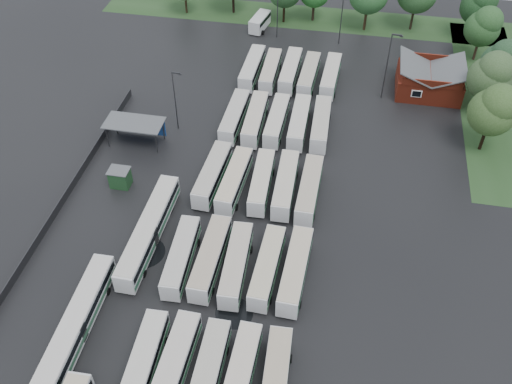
# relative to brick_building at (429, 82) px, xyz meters

# --- Properties ---
(ground) EXTENTS (160.00, 160.00, 0.00)m
(ground) POSITION_rel_brick_building_xyz_m (-24.00, -42.77, -1.87)
(ground) COLOR black
(ground) RESTS_ON ground
(brick_building) EXTENTS (10.07, 8.60, 5.39)m
(brick_building) POSITION_rel_brick_building_xyz_m (0.00, 0.00, 0.00)
(brick_building) COLOR maroon
(brick_building) RESTS_ON ground
(wash_shed) EXTENTS (8.20, 4.20, 3.58)m
(wash_shed) POSITION_rel_brick_building_xyz_m (-41.20, -20.74, 1.12)
(wash_shed) COLOR #2D2D30
(wash_shed) RESTS_ON ground
(utility_hut) EXTENTS (2.70, 2.20, 2.62)m
(utility_hut) POSITION_rel_brick_building_xyz_m (-40.20, -30.17, -0.55)
(utility_hut) COLOR #16391A
(utility_hut) RESTS_ON ground
(grass_strip_north) EXTENTS (80.00, 10.00, 0.01)m
(grass_strip_north) POSITION_rel_brick_building_xyz_m (-22.00, 22.03, -1.86)
(grass_strip_north) COLOR #213F1B
(grass_strip_north) RESTS_ON ground
(grass_strip_east) EXTENTS (10.00, 50.00, 0.01)m
(grass_strip_east) POSITION_rel_brick_building_xyz_m (10.00, 0.03, -1.86)
(grass_strip_east) COLOR #213F1B
(grass_strip_east) RESTS_ON ground
(west_fence) EXTENTS (0.10, 50.00, 1.20)m
(west_fence) POSITION_rel_brick_building_xyz_m (-46.20, -34.77, -1.27)
(west_fence) COLOR #2D2D30
(west_fence) RESTS_ON ground
(bus_r1c0) EXTENTS (2.68, 10.82, 2.99)m
(bus_r1c0) POSITION_rel_brick_building_xyz_m (-28.25, -55.44, -0.22)
(bus_r1c0) COLOR silver
(bus_r1c0) RESTS_ON ground
(bus_r1c1) EXTENTS (2.59, 11.18, 3.10)m
(bus_r1c1) POSITION_rel_brick_building_xyz_m (-25.29, -55.27, -0.16)
(bus_r1c1) COLOR silver
(bus_r1c1) RESTS_ON ground
(bus_r1c2) EXTENTS (2.44, 10.84, 3.01)m
(bus_r1c2) POSITION_rel_brick_building_xyz_m (-21.94, -55.36, -0.21)
(bus_r1c2) COLOR silver
(bus_r1c2) RESTS_ON ground
(bus_r1c3) EXTENTS (2.46, 10.73, 2.97)m
(bus_r1c3) POSITION_rel_brick_building_xyz_m (-18.93, -55.06, -0.23)
(bus_r1c3) COLOR silver
(bus_r1c3) RESTS_ON ground
(bus_r1c4) EXTENTS (2.80, 10.79, 2.98)m
(bus_r1c4) POSITION_rel_brick_building_xyz_m (-15.56, -55.00, -0.23)
(bus_r1c4) COLOR silver
(bus_r1c4) RESTS_ON ground
(bus_r2c0) EXTENTS (2.73, 10.69, 2.95)m
(bus_r2c0) POSITION_rel_brick_building_xyz_m (-28.48, -41.87, -0.24)
(bus_r2c0) COLOR silver
(bus_r2c0) RESTS_ON ground
(bus_r2c1) EXTENTS (2.48, 11.10, 3.08)m
(bus_r2c1) POSITION_rel_brick_building_xyz_m (-25.17, -41.49, -0.17)
(bus_r2c1) COLOR silver
(bus_r2c1) RESTS_ON ground
(bus_r2c2) EXTENTS (2.79, 10.88, 3.00)m
(bus_r2c2) POSITION_rel_brick_building_xyz_m (-22.15, -41.85, -0.22)
(bus_r2c2) COLOR silver
(bus_r2c2) RESTS_ON ground
(bus_r2c3) EXTENTS (2.60, 10.70, 2.96)m
(bus_r2c3) POSITION_rel_brick_building_xyz_m (-18.69, -41.55, -0.24)
(bus_r2c3) COLOR silver
(bus_r2c3) RESTS_ON ground
(bus_r2c4) EXTENTS (2.68, 11.10, 3.07)m
(bus_r2c4) POSITION_rel_brick_building_xyz_m (-15.55, -41.45, -0.18)
(bus_r2c4) COLOR silver
(bus_r2c4) RESTS_ON ground
(bus_r3c0) EXTENTS (2.87, 11.13, 3.07)m
(bus_r3c0) POSITION_rel_brick_building_xyz_m (-28.37, -27.70, -0.18)
(bus_r3c0) COLOR silver
(bus_r3c0) RESTS_ON ground
(bus_r3c1) EXTENTS (2.83, 10.97, 3.03)m
(bus_r3c1) POSITION_rel_brick_building_xyz_m (-25.32, -28.25, -0.20)
(bus_r3c1) COLOR silver
(bus_r3c1) RESTS_ON ground
(bus_r3c2) EXTENTS (2.67, 10.64, 2.94)m
(bus_r3c2) POSITION_rel_brick_building_xyz_m (-21.84, -27.82, -0.25)
(bus_r3c2) COLOR silver
(bus_r3c2) RESTS_ON ground
(bus_r3c3) EXTENTS (2.61, 11.06, 3.06)m
(bus_r3c3) POSITION_rel_brick_building_xyz_m (-18.72, -27.84, -0.18)
(bus_r3c3) COLOR silver
(bus_r3c3) RESTS_ON ground
(bus_r3c4) EXTENTS (2.48, 10.99, 3.05)m
(bus_r3c4) POSITION_rel_brick_building_xyz_m (-15.62, -28.17, -0.19)
(bus_r3c4) COLOR silver
(bus_r3c4) RESTS_ON ground
(bus_r4c0) EXTENTS (2.53, 10.98, 3.05)m
(bus_r4c0) POSITION_rel_brick_building_xyz_m (-28.28, -14.61, -0.19)
(bus_r4c0) COLOR silver
(bus_r4c0) RESTS_ON ground
(bus_r4c1) EXTENTS (2.56, 11.06, 3.07)m
(bus_r4c1) POSITION_rel_brick_building_xyz_m (-25.20, -14.66, -0.18)
(bus_r4c1) COLOR silver
(bus_r4c1) RESTS_ON ground
(bus_r4c2) EXTENTS (2.40, 10.68, 2.96)m
(bus_r4c2) POSITION_rel_brick_building_xyz_m (-22.05, -14.36, -0.24)
(bus_r4c2) COLOR silver
(bus_r4c2) RESTS_ON ground
(bus_r4c3) EXTENTS (2.46, 10.95, 3.04)m
(bus_r4c3) POSITION_rel_brick_building_xyz_m (-18.79, -14.22, -0.19)
(bus_r4c3) COLOR silver
(bus_r4c3) RESTS_ON ground
(bus_r4c4) EXTENTS (2.61, 11.03, 3.05)m
(bus_r4c4) POSITION_rel_brick_building_xyz_m (-15.65, -14.06, -0.19)
(bus_r4c4) COLOR silver
(bus_r4c4) RESTS_ON ground
(bus_r5c0) EXTENTS (2.53, 11.06, 3.07)m
(bus_r5c0) POSITION_rel_brick_building_xyz_m (-28.34, -0.86, -0.18)
(bus_r5c0) COLOR silver
(bus_r5c0) RESTS_ON ground
(bus_r5c1) EXTENTS (2.36, 10.60, 2.94)m
(bus_r5c1) POSITION_rel_brick_building_xyz_m (-25.25, -1.07, -0.25)
(bus_r5c1) COLOR silver
(bus_r5c1) RESTS_ON ground
(bus_r5c2) EXTENTS (2.51, 11.08, 3.07)m
(bus_r5c2) POSITION_rel_brick_building_xyz_m (-22.05, -0.52, -0.17)
(bus_r5c2) COLOR silver
(bus_r5c2) RESTS_ON ground
(bus_r5c3) EXTENTS (2.66, 10.78, 2.98)m
(bus_r5c3) POSITION_rel_brick_building_xyz_m (-18.96, -1.10, -0.23)
(bus_r5c3) COLOR silver
(bus_r5c3) RESTS_ON ground
(bus_r5c4) EXTENTS (2.65, 10.83, 2.99)m
(bus_r5c4) POSITION_rel_brick_building_xyz_m (-15.46, -0.81, -0.22)
(bus_r5c4) COLOR silver
(bus_r5c4) RESTS_ON ground
(artic_bus_west_b) EXTENTS (2.55, 16.76, 3.11)m
(artic_bus_west_b) POSITION_rel_brick_building_xyz_m (-33.29, -38.78, -0.14)
(artic_bus_west_b) COLOR silver
(artic_bus_west_b) RESTS_ON ground
(artic_bus_west_c) EXTENTS (2.60, 16.39, 3.04)m
(artic_bus_west_c) POSITION_rel_brick_building_xyz_m (-36.36, -52.45, -0.18)
(artic_bus_west_c) COLOR silver
(artic_bus_west_c) RESTS_ON ground
(minibus) EXTENTS (3.28, 6.29, 2.61)m
(minibus) POSITION_rel_brick_building_xyz_m (-30.15, 15.76, -0.42)
(minibus) COLOR silver
(minibus) RESTS_ON ground
(tree_north_6) EXTENTS (6.16, 6.16, 10.20)m
(tree_north_6) POSITION_rel_brick_building_xyz_m (8.33, 19.30, 4.69)
(tree_north_6) COLOR #34241C
(tree_north_6) RESTS_ON ground
(tree_east_0) EXTENTS (6.46, 6.46, 10.70)m
(tree_east_0) POSITION_rel_brick_building_xyz_m (7.16, -13.58, 5.02)
(tree_east_0) COLOR black
(tree_east_0) RESTS_ON ground
(tree_east_1) EXTENTS (6.38, 6.38, 10.56)m
(tree_east_1) POSITION_rel_brick_building_xyz_m (7.74, -4.61, 4.93)
(tree_east_1) COLOR #3A291B
(tree_east_1) RESTS_ON ground
(tree_east_2) EXTENTS (5.86, 5.86, 9.71)m
(tree_east_2) POSITION_rel_brick_building_xyz_m (9.95, 0.89, 4.38)
(tree_east_2) COLOR #3B2D21
(tree_east_2) RESTS_ON ground
(tree_east_3) EXTENTS (5.92, 5.92, 9.80)m
(tree_east_3) POSITION_rel_brick_building_xyz_m (8.39, 11.72, 4.44)
(tree_east_3) COLOR #3A271C
(tree_east_3) RESTS_ON ground
(tree_east_4) EXTENTS (4.71, 4.70, 7.79)m
(tree_east_4) POSITION_rel_brick_building_xyz_m (8.76, 18.60, 3.14)
(tree_east_4) COLOR black
(tree_east_4) RESTS_ON ground
(lamp_post_ne) EXTENTS (1.69, 0.33, 10.97)m
(lamp_post_ne) POSITION_rel_brick_building_xyz_m (-6.96, -2.92, 4.50)
(lamp_post_ne) COLOR #2D2D30
(lamp_post_ne) RESTS_ON ground
(lamp_post_nw) EXTENTS (1.48, 0.29, 9.58)m
(lamp_post_nw) POSITION_rel_brick_building_xyz_m (-36.24, -16.78, 3.70)
(lamp_post_nw) COLOR #2D2D30
(lamp_post_nw) RESTS_ON ground
(lamp_post_back_w) EXTENTS (1.46, 0.28, 9.46)m
(lamp_post_back_w) POSITION_rel_brick_building_xyz_m (-26.39, 13.34, 3.62)
(lamp_post_back_w) COLOR #2D2D30
(lamp_post_back_w) RESTS_ON ground
(lamp_post_back_e) EXTENTS (1.45, 0.28, 9.42)m
(lamp_post_back_e) POSITION_rel_brick_building_xyz_m (-15.04, 13.06, 3.61)
(lamp_post_back_e) COLOR #2D2D30
(lamp_post_back_e) RESTS_ON ground
(puddle_2) EXTENTS (4.91, 4.91, 0.01)m
(puddle_2) POSITION_rel_brick_building_xyz_m (-33.42, -40.75, -1.86)
(puddle_2) COLOR black
(puddle_2) RESTS_ON ground
(puddle_3) EXTENTS (4.08, 4.08, 0.01)m
(puddle_3) POSITION_rel_brick_building_xyz_m (-21.25, -47.09, -1.86)
(puddle_3) COLOR black
(puddle_3) RESTS_ON ground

